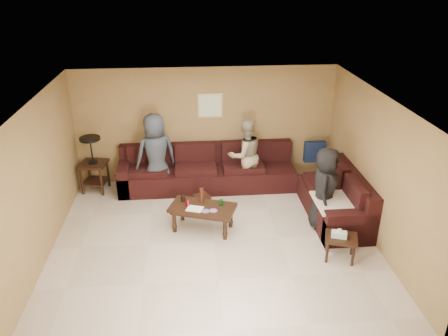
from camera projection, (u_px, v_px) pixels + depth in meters
name	position (u px, v px, depth m)	size (l,w,h in m)	color
room	(213.00, 153.00, 6.89)	(5.60, 5.50, 2.50)	beige
sectional_sofa	(249.00, 183.00, 8.89)	(4.65, 2.90, 0.97)	black
coffee_table	(202.00, 210.00, 7.77)	(1.27, 0.92, 0.76)	black
end_table_left	(93.00, 163.00, 9.06)	(0.61, 0.61, 1.20)	black
side_table_right	(341.00, 239.00, 6.99)	(0.60, 0.55, 0.56)	black
waste_bin	(202.00, 203.00, 8.49)	(0.27, 0.27, 0.32)	black
wall_art	(210.00, 105.00, 9.12)	(0.52, 0.04, 0.52)	#CFBA81
person_left	(156.00, 155.00, 8.88)	(0.84, 0.55, 1.72)	#323A46
person_middle	(245.00, 155.00, 9.06)	(0.76, 0.59, 1.56)	tan
person_right	(325.00, 188.00, 7.74)	(0.75, 0.49, 1.53)	black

